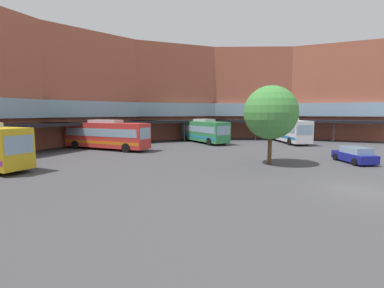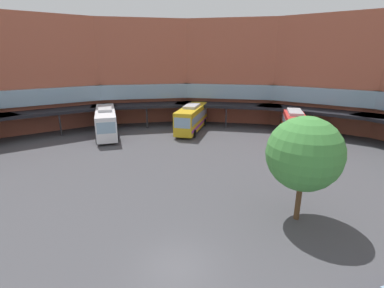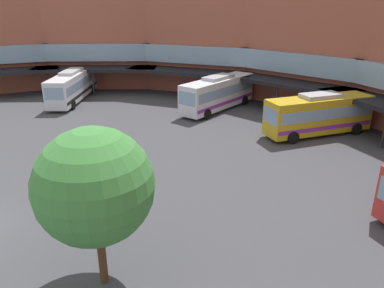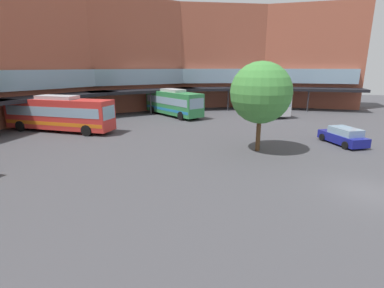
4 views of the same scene
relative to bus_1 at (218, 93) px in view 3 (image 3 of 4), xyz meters
The scene contains 5 objects.
station_building 17.21m from the bus_1, 10.22° to the right, with size 80.76×49.19×16.14m.
bus_1 is the anchor object (origin of this frame).
bus_3 18.24m from the bus_1, 126.59° to the right, with size 12.24×7.33×3.79m.
bus_5 12.10m from the bus_1, 22.15° to the left, with size 3.22×10.28×3.88m.
plaza_tree 28.66m from the bus_1, 36.86° to the right, with size 4.81×4.81×7.10m.
Camera 3 is at (20.14, 4.63, 11.44)m, focal length 34.16 mm.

